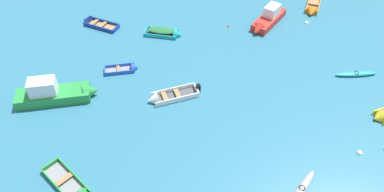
{
  "coord_description": "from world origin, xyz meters",
  "views": [
    {
      "loc": [
        -3.52,
        -2.31,
        21.67
      ],
      "look_at": [
        0.0,
        19.53,
        0.15
      ],
      "focal_mm": 34.98,
      "sensor_mm": 36.0,
      "label": 1
    }
  ],
  "objects_px": {
    "rowboat_deep_blue_back_row_left": "(93,22)",
    "rowboat_orange_back_row_center": "(312,9)",
    "kayak_grey_midfield_right": "(302,189)",
    "rowboat_blue_cluster_outer": "(128,68)",
    "motor_launch_red_outer_left": "(267,20)",
    "mooring_buoy_near_foreground": "(228,27)",
    "mooring_buoy_central": "(306,23)",
    "rowboat_white_far_left": "(164,98)",
    "mooring_buoy_between_boats_left": "(359,153)",
    "motor_launch_green_distant_center": "(58,93)",
    "rowboat_turquoise_cluster_inner": "(168,33)",
    "kayak_turquoise_near_right": "(356,74)"
  },
  "relations": [
    {
      "from": "rowboat_deep_blue_back_row_left",
      "to": "rowboat_orange_back_row_center",
      "type": "relative_size",
      "value": 0.99
    },
    {
      "from": "kayak_grey_midfield_right",
      "to": "rowboat_blue_cluster_outer",
      "type": "relative_size",
      "value": 1.01
    },
    {
      "from": "motor_launch_red_outer_left",
      "to": "mooring_buoy_near_foreground",
      "type": "xyz_separation_m",
      "value": [
        -4.04,
        0.24,
        -0.57
      ]
    },
    {
      "from": "rowboat_deep_blue_back_row_left",
      "to": "mooring_buoy_central",
      "type": "distance_m",
      "value": 22.2
    },
    {
      "from": "rowboat_blue_cluster_outer",
      "to": "mooring_buoy_central",
      "type": "relative_size",
      "value": 6.55
    },
    {
      "from": "kayak_grey_midfield_right",
      "to": "mooring_buoy_near_foreground",
      "type": "relative_size",
      "value": 10.52
    },
    {
      "from": "rowboat_white_far_left",
      "to": "mooring_buoy_between_boats_left",
      "type": "bearing_deg",
      "value": -30.13
    },
    {
      "from": "rowboat_orange_back_row_center",
      "to": "motor_launch_green_distant_center",
      "type": "relative_size",
      "value": 0.62
    },
    {
      "from": "rowboat_deep_blue_back_row_left",
      "to": "mooring_buoy_central",
      "type": "height_order",
      "value": "rowboat_deep_blue_back_row_left"
    },
    {
      "from": "rowboat_turquoise_cluster_inner",
      "to": "kayak_grey_midfield_right",
      "type": "xyz_separation_m",
      "value": [
        6.69,
        -19.0,
        -0.13
      ]
    },
    {
      "from": "rowboat_deep_blue_back_row_left",
      "to": "rowboat_white_far_left",
      "type": "xyz_separation_m",
      "value": [
        6.12,
        -12.28,
        0.04
      ]
    },
    {
      "from": "rowboat_white_far_left",
      "to": "mooring_buoy_near_foreground",
      "type": "height_order",
      "value": "rowboat_white_far_left"
    },
    {
      "from": "rowboat_deep_blue_back_row_left",
      "to": "rowboat_orange_back_row_center",
      "type": "bearing_deg",
      "value": -3.07
    },
    {
      "from": "kayak_grey_midfield_right",
      "to": "rowboat_orange_back_row_center",
      "type": "relative_size",
      "value": 0.74
    },
    {
      "from": "rowboat_turquoise_cluster_inner",
      "to": "rowboat_white_far_left",
      "type": "xyz_separation_m",
      "value": [
        -1.34,
        -9.05,
        -0.08
      ]
    },
    {
      "from": "rowboat_deep_blue_back_row_left",
      "to": "mooring_buoy_near_foreground",
      "type": "distance_m",
      "value": 14.02
    },
    {
      "from": "rowboat_deep_blue_back_row_left",
      "to": "rowboat_orange_back_row_center",
      "type": "height_order",
      "value": "rowboat_orange_back_row_center"
    },
    {
      "from": "kayak_grey_midfield_right",
      "to": "rowboat_orange_back_row_center",
      "type": "xyz_separation_m",
      "value": [
        9.23,
        20.97,
        0.05
      ]
    },
    {
      "from": "kayak_grey_midfield_right",
      "to": "mooring_buoy_near_foreground",
      "type": "bearing_deg",
      "value": 91.16
    },
    {
      "from": "rowboat_deep_blue_back_row_left",
      "to": "motor_launch_green_distant_center",
      "type": "height_order",
      "value": "motor_launch_green_distant_center"
    },
    {
      "from": "rowboat_turquoise_cluster_inner",
      "to": "rowboat_blue_cluster_outer",
      "type": "relative_size",
      "value": 1.31
    },
    {
      "from": "rowboat_turquoise_cluster_inner",
      "to": "kayak_turquoise_near_right",
      "type": "relative_size",
      "value": 1.06
    },
    {
      "from": "rowboat_turquoise_cluster_inner",
      "to": "kayak_turquoise_near_right",
      "type": "bearing_deg",
      "value": -29.11
    },
    {
      "from": "rowboat_orange_back_row_center",
      "to": "rowboat_white_far_left",
      "type": "distance_m",
      "value": 20.48
    },
    {
      "from": "motor_launch_red_outer_left",
      "to": "motor_launch_green_distant_center",
      "type": "height_order",
      "value": "motor_launch_green_distant_center"
    },
    {
      "from": "motor_launch_green_distant_center",
      "to": "rowboat_blue_cluster_outer",
      "type": "bearing_deg",
      "value": 26.34
    },
    {
      "from": "rowboat_turquoise_cluster_inner",
      "to": "motor_launch_red_outer_left",
      "type": "relative_size",
      "value": 0.8
    },
    {
      "from": "kayak_grey_midfield_right",
      "to": "mooring_buoy_between_boats_left",
      "type": "height_order",
      "value": "kayak_grey_midfield_right"
    },
    {
      "from": "kayak_grey_midfield_right",
      "to": "mooring_buoy_between_boats_left",
      "type": "xyz_separation_m",
      "value": [
        5.25,
        2.25,
        -0.17
      ]
    },
    {
      "from": "kayak_grey_midfield_right",
      "to": "motor_launch_red_outer_left",
      "type": "xyz_separation_m",
      "value": [
        3.64,
        19.28,
        0.4
      ]
    },
    {
      "from": "rowboat_turquoise_cluster_inner",
      "to": "mooring_buoy_near_foreground",
      "type": "bearing_deg",
      "value": 4.68
    },
    {
      "from": "motor_launch_green_distant_center",
      "to": "kayak_grey_midfield_right",
      "type": "bearing_deg",
      "value": -34.56
    },
    {
      "from": "rowboat_white_far_left",
      "to": "rowboat_orange_back_row_center",
      "type": "bearing_deg",
      "value": 32.56
    },
    {
      "from": "rowboat_deep_blue_back_row_left",
      "to": "rowboat_white_far_left",
      "type": "bearing_deg",
      "value": -63.49
    },
    {
      "from": "rowboat_blue_cluster_outer",
      "to": "rowboat_deep_blue_back_row_left",
      "type": "bearing_deg",
      "value": 112.87
    },
    {
      "from": "rowboat_deep_blue_back_row_left",
      "to": "mooring_buoy_near_foreground",
      "type": "xyz_separation_m",
      "value": [
        13.76,
        -2.71,
        -0.18
      ]
    },
    {
      "from": "mooring_buoy_near_foreground",
      "to": "rowboat_deep_blue_back_row_left",
      "type": "bearing_deg",
      "value": 168.85
    },
    {
      "from": "motor_launch_red_outer_left",
      "to": "rowboat_orange_back_row_center",
      "type": "height_order",
      "value": "motor_launch_red_outer_left"
    },
    {
      "from": "rowboat_deep_blue_back_row_left",
      "to": "rowboat_white_far_left",
      "type": "relative_size",
      "value": 0.88
    },
    {
      "from": "rowboat_orange_back_row_center",
      "to": "rowboat_blue_cluster_outer",
      "type": "distance_m",
      "value": 21.12
    },
    {
      "from": "rowboat_orange_back_row_center",
      "to": "rowboat_white_far_left",
      "type": "bearing_deg",
      "value": -147.44
    },
    {
      "from": "rowboat_white_far_left",
      "to": "mooring_buoy_central",
      "type": "height_order",
      "value": "rowboat_white_far_left"
    },
    {
      "from": "rowboat_white_far_left",
      "to": "kayak_turquoise_near_right",
      "type": "relative_size",
      "value": 1.24
    },
    {
      "from": "rowboat_turquoise_cluster_inner",
      "to": "mooring_buoy_between_boats_left",
      "type": "xyz_separation_m",
      "value": [
        11.94,
        -16.76,
        -0.29
      ]
    },
    {
      "from": "mooring_buoy_central",
      "to": "rowboat_turquoise_cluster_inner",
      "type": "bearing_deg",
      "value": 179.31
    },
    {
      "from": "rowboat_deep_blue_back_row_left",
      "to": "motor_launch_green_distant_center",
      "type": "relative_size",
      "value": 0.62
    },
    {
      "from": "motor_launch_green_distant_center",
      "to": "mooring_buoy_central",
      "type": "distance_m",
      "value": 25.44
    },
    {
      "from": "motor_launch_red_outer_left",
      "to": "rowboat_orange_back_row_center",
      "type": "distance_m",
      "value": 5.85
    },
    {
      "from": "mooring_buoy_near_foreground",
      "to": "kayak_grey_midfield_right",
      "type": "bearing_deg",
      "value": -88.84
    },
    {
      "from": "kayak_grey_midfield_right",
      "to": "motor_launch_green_distant_center",
      "type": "distance_m",
      "value": 20.08
    }
  ]
}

